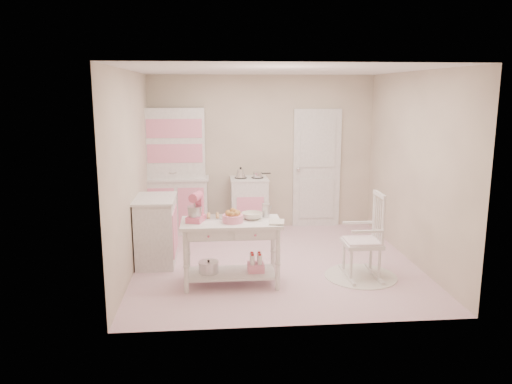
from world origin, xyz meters
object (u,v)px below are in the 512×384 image
stove (249,205)px  stand_mixer (196,208)px  hutch (176,171)px  base_cabinet (156,230)px  bread_basket (233,219)px  work_table (231,253)px  rocking_chair (362,235)px

stove → stand_mixer: (-0.81, -2.31, 0.51)m
hutch → base_cabinet: (-0.19, -1.51, -0.58)m
stand_mixer → bread_basket: bearing=9.6°
work_table → stand_mixer: 0.71m
hutch → stand_mixer: size_ratio=6.12×
rocking_chair → stand_mixer: bearing=-177.8°
base_cabinet → stand_mixer: stand_mixer is taller
stove → bread_basket: 2.44m
hutch → bread_basket: 2.58m
rocking_chair → stove: bearing=119.6°
rocking_chair → stand_mixer: (-2.08, -0.08, 0.42)m
stove → bread_basket: size_ratio=3.68×
work_table → stand_mixer: stand_mixer is taller
work_table → stove: bearing=80.5°
bread_basket → hutch: bearing=108.8°
base_cabinet → rocking_chair: 2.77m
base_cabinet → work_table: bearing=-41.4°
stove → work_table: bearing=-99.5°
hutch → rocking_chair: hutch is taller
hutch → rocking_chair: (2.47, -2.28, -0.49)m
work_table → base_cabinet: bearing=138.6°
rocking_chair → bread_basket: (-1.64, -0.15, 0.30)m
hutch → base_cabinet: 1.62m
base_cabinet → work_table: (1.00, -0.88, -0.06)m
hutch → stove: 1.33m
base_cabinet → rocking_chair: rocking_chair is taller
base_cabinet → hutch: bearing=83.0°
stove → stand_mixer: bearing=-109.3°
hutch → bread_basket: size_ratio=8.32×
work_table → stand_mixer: size_ratio=3.53×
base_cabinet → stand_mixer: bearing=-56.1°
hutch → rocking_chair: size_ratio=1.89×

